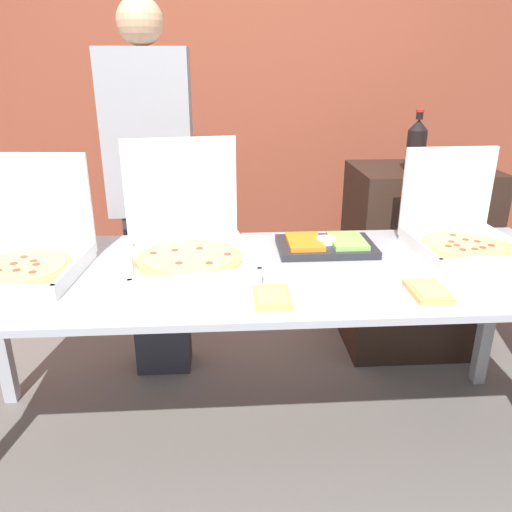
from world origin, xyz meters
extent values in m
plane|color=slate|center=(0.00, 0.00, 0.00)|extent=(16.00, 16.00, 0.00)
cube|color=brown|center=(0.00, 1.70, 1.40)|extent=(10.00, 0.06, 2.80)
cube|color=#A8AAB2|center=(0.00, 0.00, 0.82)|extent=(2.47, 0.86, 0.02)
cube|color=#A8AAB2|center=(1.19, 0.38, 0.40)|extent=(0.06, 0.06, 0.80)
cube|color=white|center=(-0.25, 0.04, 0.84)|extent=(0.53, 0.53, 0.02)
cube|color=white|center=(-0.22, -0.18, 0.87)|extent=(0.45, 0.09, 0.04)
cube|color=white|center=(-0.47, 0.00, 0.87)|extent=(0.09, 0.45, 0.04)
cube|color=white|center=(-0.03, 0.08, 0.87)|extent=(0.09, 0.45, 0.04)
cube|color=white|center=(-0.29, 0.27, 1.07)|extent=(0.45, 0.09, 0.44)
cylinder|color=tan|center=(-0.25, 0.04, 0.86)|extent=(0.40, 0.40, 0.02)
cylinder|color=#EFCC70|center=(-0.25, 0.04, 0.87)|extent=(0.35, 0.35, 0.00)
cylinder|color=#C13D2D|center=(-0.11, 0.05, 0.87)|extent=(0.03, 0.03, 0.00)
cylinder|color=#C13D2D|center=(-0.22, 0.12, 0.87)|extent=(0.03, 0.03, 0.00)
cylinder|color=#C13D2D|center=(-0.31, 0.10, 0.87)|extent=(0.03, 0.03, 0.00)
cylinder|color=#C13D2D|center=(-0.39, 0.08, 0.87)|extent=(0.03, 0.03, 0.00)
cylinder|color=#C13D2D|center=(-0.29, -0.03, 0.87)|extent=(0.03, 0.03, 0.00)
cylinder|color=#C13D2D|center=(-0.18, -0.04, 0.87)|extent=(0.03, 0.03, 0.00)
cube|color=white|center=(0.86, 0.10, 0.84)|extent=(0.42, 0.42, 0.02)
cube|color=white|center=(0.87, -0.09, 0.87)|extent=(0.40, 0.03, 0.04)
cube|color=white|center=(0.67, 0.09, 0.87)|extent=(0.03, 0.40, 0.04)
cube|color=white|center=(1.05, 0.11, 0.87)|extent=(0.03, 0.40, 0.04)
cube|color=white|center=(0.85, 0.31, 1.04)|extent=(0.40, 0.03, 0.38)
cylinder|color=tan|center=(0.86, 0.10, 0.86)|extent=(0.35, 0.35, 0.02)
cylinder|color=#EFCC70|center=(0.86, 0.10, 0.87)|extent=(0.30, 0.30, 0.00)
cylinder|color=#C13D2D|center=(0.96, 0.08, 0.87)|extent=(0.03, 0.03, 0.00)
cylinder|color=#C13D2D|center=(0.92, 0.13, 0.87)|extent=(0.03, 0.03, 0.00)
cylinder|color=#C13D2D|center=(0.89, 0.15, 0.87)|extent=(0.03, 0.03, 0.00)
cylinder|color=#C13D2D|center=(0.86, 0.21, 0.87)|extent=(0.03, 0.03, 0.00)
cylinder|color=#C13D2D|center=(0.82, 0.13, 0.87)|extent=(0.03, 0.03, 0.00)
cylinder|color=#C13D2D|center=(0.78, 0.08, 0.87)|extent=(0.03, 0.03, 0.00)
cylinder|color=#C13D2D|center=(0.82, 0.09, 0.87)|extent=(0.03, 0.03, 0.00)
cylinder|color=#C13D2D|center=(0.82, 0.04, 0.87)|extent=(0.03, 0.03, 0.00)
cylinder|color=#C13D2D|center=(0.87, 0.04, 0.87)|extent=(0.03, 0.03, 0.00)
cylinder|color=#C13D2D|center=(0.91, 0.05, 0.87)|extent=(0.03, 0.03, 0.00)
cube|color=white|center=(-0.86, -0.02, 0.84)|extent=(0.45, 0.45, 0.02)
cube|color=white|center=(-0.66, -0.04, 0.87)|extent=(0.05, 0.42, 0.04)
cube|color=white|center=(-0.84, 0.19, 1.05)|extent=(0.42, 0.05, 0.39)
cylinder|color=tan|center=(-0.86, -0.02, 0.86)|extent=(0.37, 0.37, 0.02)
cylinder|color=#EFCC70|center=(-0.86, -0.02, 0.87)|extent=(0.31, 0.31, 0.00)
cylinder|color=#C13D2D|center=(-0.81, -0.01, 0.87)|extent=(0.03, 0.03, 0.00)
cylinder|color=#C13D2D|center=(-0.83, 0.02, 0.87)|extent=(0.03, 0.03, 0.00)
cylinder|color=#C13D2D|center=(-0.88, 0.07, 0.87)|extent=(0.03, 0.03, 0.00)
cylinder|color=#C13D2D|center=(-0.89, 0.00, 0.87)|extent=(0.03, 0.03, 0.00)
cylinder|color=#C13D2D|center=(-0.86, -0.06, 0.87)|extent=(0.03, 0.03, 0.00)
cylinder|color=#C13D2D|center=(-0.79, -0.09, 0.87)|extent=(0.03, 0.03, 0.00)
cylinder|color=white|center=(0.56, -0.28, 0.83)|extent=(0.23, 0.23, 0.01)
cube|color=tan|center=(0.56, -0.28, 0.85)|extent=(0.12, 0.17, 0.02)
cube|color=#EFCC70|center=(0.56, -0.29, 0.86)|extent=(0.09, 0.12, 0.01)
cylinder|color=white|center=(0.03, -0.29, 0.83)|extent=(0.22, 0.22, 0.01)
cube|color=tan|center=(0.03, -0.29, 0.85)|extent=(0.12, 0.17, 0.02)
cube|color=#EFCC70|center=(0.03, -0.30, 0.86)|extent=(0.09, 0.12, 0.01)
cube|color=#28282D|center=(0.30, 0.18, 0.84)|extent=(0.40, 0.26, 0.03)
cube|color=orange|center=(0.21, 0.18, 0.87)|extent=(0.14, 0.21, 0.02)
cube|color=#8CC65B|center=(0.39, 0.18, 0.87)|extent=(0.14, 0.21, 0.02)
cylinder|color=white|center=(0.30, 0.18, 0.87)|extent=(0.08, 0.08, 0.02)
cube|color=black|center=(0.94, 0.80, 0.52)|extent=(0.72, 0.51, 1.05)
cylinder|color=black|center=(0.85, 0.73, 1.15)|extent=(0.10, 0.10, 0.20)
cone|color=black|center=(0.85, 0.73, 1.28)|extent=(0.10, 0.10, 0.05)
cylinder|color=black|center=(0.85, 0.73, 1.32)|extent=(0.03, 0.03, 0.03)
cylinder|color=red|center=(0.85, 0.73, 1.34)|extent=(0.04, 0.04, 0.01)
cylinder|color=silver|center=(0.87, 0.62, 1.11)|extent=(0.07, 0.07, 0.12)
cylinder|color=silver|center=(0.87, 0.62, 1.17)|extent=(0.06, 0.06, 0.00)
cube|color=#2D2D38|center=(-0.46, 0.64, 0.44)|extent=(0.28, 0.20, 0.88)
cube|color=#99999E|center=(-0.46, 0.64, 1.25)|extent=(0.40, 0.22, 0.75)
sphere|color=tan|center=(-0.46, 0.64, 1.73)|extent=(0.20, 0.20, 0.20)
camera|label=1|loc=(-0.11, -1.75, 1.55)|focal=35.00mm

